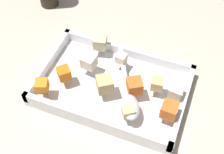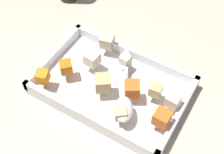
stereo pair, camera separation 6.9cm
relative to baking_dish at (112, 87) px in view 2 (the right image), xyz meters
The scene contains 14 objects.
ground_plane 0.02m from the baking_dish, 95.84° to the left, with size 4.00×4.00×0.00m, color #BCB29E.
baking_dish is the anchor object (origin of this frame).
carrot_chunk_corner_sw 0.07m from the baking_dish, 168.28° to the left, with size 0.03×0.03×0.03m, color orange.
carrot_chunk_front_center 0.12m from the baking_dish, 16.84° to the left, with size 0.03×0.03×0.03m, color orange.
carrot_chunk_near_spoon 0.15m from the baking_dish, 163.86° to the left, with size 0.03×0.03×0.03m, color orange.
carrot_chunk_back_center 0.16m from the baking_dish, 31.11° to the left, with size 0.03×0.03×0.03m, color orange.
potato_chunk_near_right 0.11m from the baking_dish, 52.88° to the right, with size 0.03×0.03×0.03m, color beige.
potato_chunk_heap_top 0.15m from the baking_dish, behind, with size 0.03×0.03×0.03m, color beige.
potato_chunk_mid_left 0.10m from the baking_dish, 131.29° to the left, with size 0.02×0.02×0.02m, color #E0CC89.
potato_chunk_mid_right 0.07m from the baking_dish, 92.27° to the right, with size 0.02×0.02×0.02m, color beige.
potato_chunk_corner_ne 0.05m from the baking_dish, 77.48° to the left, with size 0.03×0.03×0.03m, color tan.
potato_chunk_rim_edge 0.11m from the baking_dish, behind, with size 0.03×0.03×0.03m, color tan.
parsnip_chunk_corner_nw 0.08m from the baking_dish, 16.27° to the right, with size 0.03×0.03×0.03m, color silver.
serving_spoon 0.08m from the baking_dish, 140.31° to the left, with size 0.12×0.20×0.02m.
Camera 2 is at (-0.21, 0.35, 0.60)m, focal length 49.75 mm.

